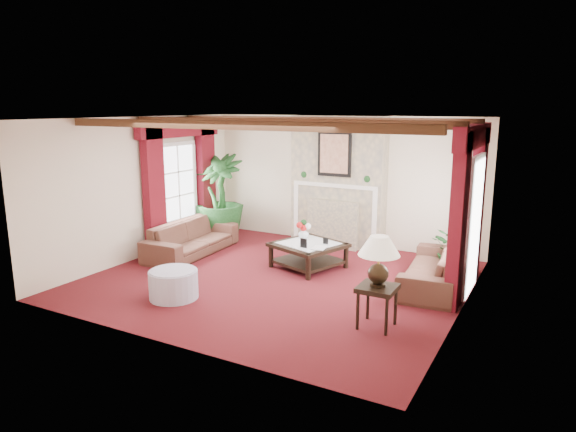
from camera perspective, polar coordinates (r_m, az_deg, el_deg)
The scene contains 23 objects.
floor at distance 8.81m, azimuth -1.17°, elevation -7.06°, with size 6.00×6.00×0.00m, color #480C0D.
ceiling at distance 8.32m, azimuth -1.25°, elevation 10.79°, with size 6.00×6.00×0.00m, color white.
back_wall at distance 10.90m, azimuth 6.01°, elevation 3.93°, with size 6.00×0.02×2.70m, color beige.
left_wall at distance 10.27m, azimuth -15.92°, elevation 3.02°, with size 0.02×5.50×2.70m, color beige.
right_wall at distance 7.47m, azimuth 19.20°, elevation -0.51°, with size 0.02×5.50×2.70m, color beige.
ceiling_beams at distance 8.32m, azimuth -1.25°, elevation 10.37°, with size 6.00×3.00×0.12m, color #3D2113, non-canonical shape.
fireplace at distance 10.61m, azimuth 5.75°, elevation 11.03°, with size 2.00×0.52×2.70m, color tan, non-canonical shape.
french_door_left at distance 10.89m, azimuth -12.35°, elevation 7.84°, with size 0.10×1.10×2.16m, color white, non-canonical shape.
french_door_right at distance 8.33m, azimuth 20.55°, elevation 6.10°, with size 0.10×1.10×2.16m, color white, non-canonical shape.
curtains_left at distance 10.80m, azimuth -12.00°, elevation 10.05°, with size 0.20×2.40×2.55m, color #510A11, non-canonical shape.
curtains_right at distance 8.32m, azimuth 20.01°, elevation 9.03°, with size 0.20×2.40×2.55m, color #510A11, non-canonical shape.
sofa_left at distance 10.37m, azimuth -10.67°, elevation -1.84°, with size 0.76×2.22×0.86m, color black.
sofa_right at distance 8.72m, azimuth 15.90°, elevation -4.86°, with size 0.81×2.19×0.84m, color black.
potted_palm at distance 11.42m, azimuth -7.56°, elevation 0.06°, with size 1.11×1.90×1.05m, color black.
small_plant at distance 9.51m, azimuth 17.84°, elevation -4.24°, with size 1.07×1.07×0.62m, color black.
coffee_table at distance 9.38m, azimuth 2.28°, elevation -4.40°, with size 1.11×1.11×0.45m, color black, non-canonical shape.
side_table at distance 7.02m, azimuth 9.85°, elevation -9.87°, with size 0.49×0.49×0.58m, color black, non-canonical shape.
ottoman at distance 8.12m, azimuth -12.60°, elevation -7.43°, with size 0.75×0.75×0.44m, color #A1A0B5.
table_lamp at distance 6.81m, azimuth 10.04°, elevation -4.90°, with size 0.55×0.55×0.70m, color black, non-canonical shape.
flower_vase at distance 9.65m, azimuth 1.73°, elevation -1.92°, with size 0.27×0.27×0.20m, color silver.
book at distance 8.97m, azimuth 2.80°, elevation -2.65°, with size 0.23×0.05×0.31m, color black.
photo_frame_a at distance 8.99m, azimuth 1.74°, elevation -3.06°, with size 0.13×0.02×0.17m, color black, non-canonical shape.
photo_frame_b at distance 9.24m, azimuth 4.20°, elevation -2.81°, with size 0.10×0.02×0.12m, color black, non-canonical shape.
Camera 1 is at (4.14, -7.21, 2.90)m, focal length 32.00 mm.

